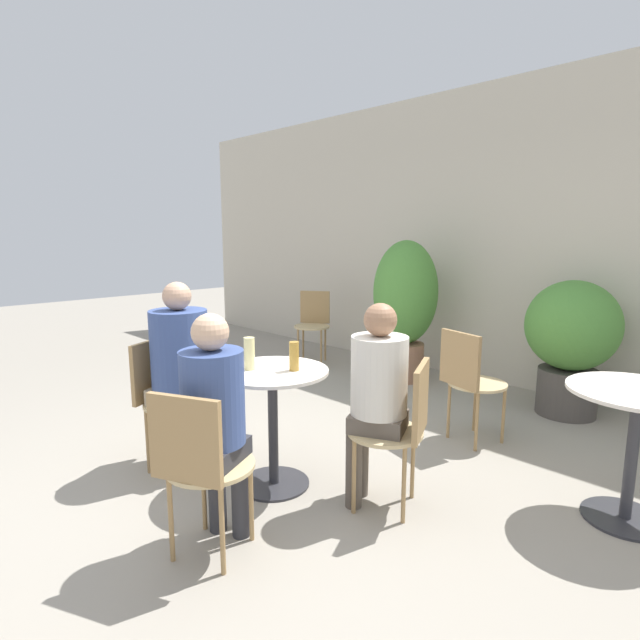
% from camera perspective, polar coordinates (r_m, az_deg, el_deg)
% --- Properties ---
extents(ground_plane, '(20.00, 20.00, 0.00)m').
position_cam_1_polar(ground_plane, '(3.12, -8.23, -19.61)').
color(ground_plane, gray).
extents(storefront_wall, '(10.00, 0.06, 3.00)m').
position_cam_1_polar(storefront_wall, '(5.33, 21.09, 8.89)').
color(storefront_wall, beige).
rests_on(storefront_wall, ground_plane).
extents(cafe_table_near, '(0.67, 0.67, 0.73)m').
position_cam_1_polar(cafe_table_near, '(3.05, -5.42, -9.54)').
color(cafe_table_near, '#2D2D33').
rests_on(cafe_table_near, ground_plane).
extents(cafe_table_far, '(0.69, 0.69, 0.73)m').
position_cam_1_polar(cafe_table_far, '(3.14, 32.32, -10.34)').
color(cafe_table_far, '#2D2D33').
rests_on(cafe_table_far, ground_plane).
extents(bistro_chair_0, '(0.47, 0.46, 0.84)m').
position_cam_1_polar(bistro_chair_0, '(3.44, -17.33, -7.75)').
color(bistro_chair_0, tan).
rests_on(bistro_chair_0, ground_plane).
extents(bistro_chair_1, '(0.46, 0.47, 0.84)m').
position_cam_1_polar(bistro_chair_1, '(2.42, -13.67, -15.20)').
color(bistro_chair_1, tan).
rests_on(bistro_chair_1, ground_plane).
extents(bistro_chair_2, '(0.47, 0.46, 0.84)m').
position_cam_1_polar(bistro_chair_2, '(2.82, 9.33, -11.36)').
color(bistro_chair_2, tan).
rests_on(bistro_chair_2, ground_plane).
extents(bistro_chair_3, '(0.44, 0.46, 0.84)m').
position_cam_1_polar(bistro_chair_3, '(3.79, 16.65, -6.11)').
color(bistro_chair_3, tan).
rests_on(bistro_chair_3, ground_plane).
extents(bistro_chair_4, '(0.48, 0.48, 0.84)m').
position_cam_1_polar(bistro_chair_4, '(6.00, -0.76, 0.10)').
color(bistro_chair_4, tan).
rests_on(bistro_chair_4, ground_plane).
extents(seated_person_0, '(0.44, 0.42, 1.23)m').
position_cam_1_polar(seated_person_0, '(3.30, -15.49, -4.60)').
color(seated_person_0, gray).
rests_on(seated_person_0, ground_plane).
extents(seated_person_1, '(0.35, 0.37, 1.17)m').
position_cam_1_polar(seated_person_1, '(2.46, -11.95, -10.00)').
color(seated_person_1, '#2D2D33').
rests_on(seated_person_1, ground_plane).
extents(seated_person_2, '(0.38, 0.37, 1.16)m').
position_cam_1_polar(seated_person_2, '(2.79, 6.47, -7.59)').
color(seated_person_2, brown).
rests_on(seated_person_2, ground_plane).
extents(beer_glass_0, '(0.06, 0.06, 0.19)m').
position_cam_1_polar(beer_glass_0, '(2.98, -8.08, -3.82)').
color(beer_glass_0, beige).
rests_on(beer_glass_0, cafe_table_near).
extents(beer_glass_1, '(0.06, 0.06, 0.17)m').
position_cam_1_polar(beer_glass_1, '(2.93, -2.98, -4.15)').
color(beer_glass_1, '#B28433').
rests_on(beer_glass_1, cafe_table_near).
extents(potted_plant_0, '(0.66, 0.66, 1.47)m').
position_cam_1_polar(potted_plant_0, '(5.24, 9.71, 2.11)').
color(potted_plant_0, '#93664C').
rests_on(potted_plant_0, ground_plane).
extents(potted_plant_1, '(0.75, 0.75, 1.15)m').
position_cam_1_polar(potted_plant_1, '(4.68, 26.80, -1.79)').
color(potted_plant_1, '#47423D').
rests_on(potted_plant_1, ground_plane).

